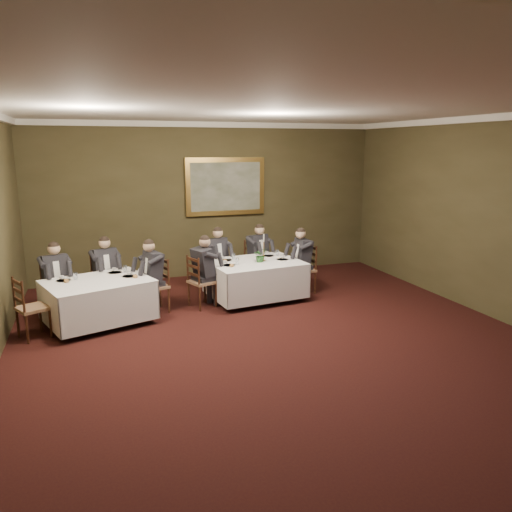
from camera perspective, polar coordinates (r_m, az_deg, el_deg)
ground at (r=7.38m, az=4.17°, el=-11.31°), size 10.00×10.00×0.00m
ceiling at (r=6.78m, az=4.65°, el=16.91°), size 8.00×10.00×0.10m
back_wall at (r=11.59m, az=-5.33°, el=6.34°), size 8.00×0.10×3.50m
crown_molding at (r=6.77m, az=4.64°, el=16.40°), size 8.00×10.00×0.12m
table_main at (r=9.82m, az=-0.10°, el=-2.43°), size 1.91×1.55×0.67m
table_second at (r=8.87m, az=-17.57°, el=-4.65°), size 1.99×1.74×0.67m
chair_main_backleft at (r=10.48m, az=-4.58°, el=-2.44°), size 0.55×0.54×1.00m
diner_main_backleft at (r=10.42m, az=-4.57°, el=-1.24°), size 0.53×0.58×1.35m
chair_main_backright at (r=10.85m, az=0.09°, el=-1.90°), size 0.56×0.55×1.00m
diner_main_backright at (r=10.78m, az=0.13°, el=-0.73°), size 0.54×0.59×1.35m
chair_main_endleft at (r=9.45m, az=-6.21°, el=-4.14°), size 0.55×0.56×1.00m
diner_main_endleft at (r=9.40m, az=-6.19°, el=-2.79°), size 0.59×0.55×1.35m
chair_main_endright at (r=10.37m, az=5.48°, el=-2.62°), size 0.43×0.45×1.00m
diner_main_endright at (r=10.31m, az=5.44°, el=-1.40°), size 0.49×0.43×1.35m
chair_sec_backleft at (r=9.59m, az=-21.78°, el=-4.74°), size 0.55×0.53×1.00m
diner_sec_backleft at (r=9.51m, az=-21.87°, el=-3.44°), size 0.53×0.58×1.35m
chair_sec_backright at (r=9.84m, az=-16.76°, el=-3.94°), size 0.54×0.53×1.00m
diner_sec_backright at (r=9.77m, az=-16.82°, el=-2.67°), size 0.52×0.57×1.35m
chair_sec_endright at (r=9.30m, az=-11.37°, el=-4.59°), size 0.53×0.54×1.00m
diner_sec_endright at (r=9.23m, az=-11.49°, el=-3.24°), size 0.57×0.52×1.35m
chair_sec_endleft at (r=8.65m, az=-24.12°, el=-6.76°), size 0.57×0.58×1.00m
centerpiece at (r=9.69m, az=0.49°, el=0.17°), size 0.32×0.29×0.29m
candlestick at (r=9.80m, az=0.89°, el=0.63°), size 0.08×0.08×0.55m
place_setting_table_main at (r=9.92m, az=-3.25°, el=-0.24°), size 0.33×0.31×0.14m
place_setting_table_second at (r=9.00m, az=-20.82°, el=-2.36°), size 0.33×0.31×0.14m
painting at (r=11.59m, az=-3.52°, el=7.93°), size 1.86×0.09×1.32m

